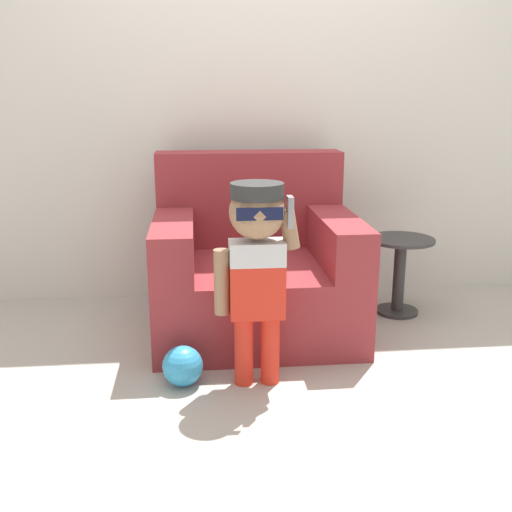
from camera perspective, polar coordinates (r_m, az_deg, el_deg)
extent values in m
plane|color=#ADA89E|center=(3.25, 2.12, -7.38)|extent=(10.00, 10.00, 0.00)
cube|color=silver|center=(3.71, 0.77, 16.03)|extent=(10.00, 0.05, 2.60)
cube|color=maroon|center=(3.24, -0.07, -3.77)|extent=(1.05, 0.96, 0.39)
cube|color=maroon|center=(3.48, -0.68, 5.50)|extent=(1.05, 0.22, 0.54)
cube|color=maroon|center=(3.03, -7.89, 1.01)|extent=(0.20, 0.74, 0.24)
cube|color=maroon|center=(3.11, 7.93, 1.40)|extent=(0.20, 0.74, 0.24)
cylinder|color=red|center=(2.67, -1.18, -8.94)|extent=(0.08, 0.08, 0.32)
cylinder|color=red|center=(2.68, 1.35, -8.84)|extent=(0.08, 0.08, 0.32)
cube|color=red|center=(2.57, 0.09, -3.28)|extent=(0.23, 0.13, 0.23)
cube|color=silver|center=(2.52, 0.09, 0.33)|extent=(0.23, 0.13, 0.10)
sphere|color=#997051|center=(2.48, 0.09, 4.24)|extent=(0.23, 0.23, 0.23)
cylinder|color=#2D2D2D|center=(2.47, 0.10, 6.25)|extent=(0.22, 0.22, 0.06)
cube|color=#2D2D2D|center=(2.58, -0.14, 6.10)|extent=(0.13, 0.11, 0.01)
cube|color=#0F1433|center=(2.38, 0.36, 4.02)|extent=(0.19, 0.01, 0.05)
cylinder|color=#997051|center=(2.55, -3.28, -2.49)|extent=(0.07, 0.07, 0.28)
cylinder|color=#997051|center=(2.52, 3.20, 2.52)|extent=(0.09, 0.07, 0.17)
cube|color=gray|center=(2.48, 3.24, 4.22)|extent=(0.02, 0.07, 0.13)
cylinder|color=#333333|center=(3.64, 13.25, -5.11)|extent=(0.24, 0.24, 0.02)
cylinder|color=#333333|center=(3.57, 13.46, -2.00)|extent=(0.07, 0.07, 0.43)
cylinder|color=#333333|center=(3.51, 13.68, 1.52)|extent=(0.38, 0.38, 0.02)
sphere|color=#3399D1|center=(2.70, -7.00, -10.36)|extent=(0.18, 0.18, 0.18)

